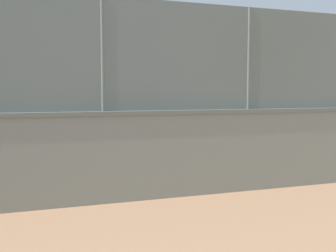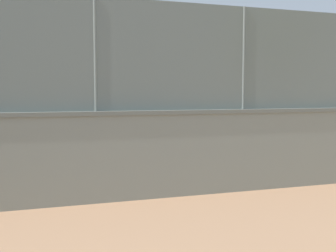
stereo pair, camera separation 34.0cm
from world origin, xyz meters
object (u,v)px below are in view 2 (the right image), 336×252
player_foreground_swinging (198,131)px  sports_ball (226,119)px  player_crossing_court (168,117)px  player_baseline_waiting (215,120)px

player_foreground_swinging → sports_ball: 1.88m
player_crossing_court → player_foreground_swinging: size_ratio=0.97×
player_foreground_swinging → player_crossing_court: bearing=-99.3°
sports_ball → player_baseline_waiting: bearing=-100.6°
player_baseline_waiting → player_crossing_court: (0.46, -5.12, -0.16)m
player_crossing_court → sports_ball: bearing=91.2°
player_baseline_waiting → player_foreground_swinging: (1.77, 2.89, -0.13)m
player_foreground_swinging → sports_ball: (-1.45, -1.17, 0.28)m
player_foreground_swinging → sports_ball: player_foreground_swinging is taller
player_baseline_waiting → sports_ball: player_baseline_waiting is taller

